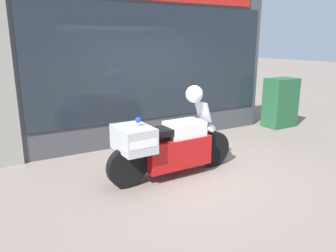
% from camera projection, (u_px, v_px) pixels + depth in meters
% --- Properties ---
extents(ground_plane, '(60.00, 60.00, 0.00)m').
position_uv_depth(ground_plane, '(187.00, 170.00, 5.74)').
color(ground_plane, gray).
extents(shop_building, '(6.67, 0.55, 3.38)m').
position_uv_depth(shop_building, '(118.00, 66.00, 6.78)').
color(shop_building, '#424247').
rests_on(shop_building, ground).
extents(window_display, '(5.31, 0.30, 1.88)m').
position_uv_depth(window_display, '(153.00, 119.00, 7.51)').
color(window_display, slate).
rests_on(window_display, ground).
extents(paramedic_motorcycle, '(2.33, 0.71, 1.21)m').
position_uv_depth(paramedic_motorcycle, '(166.00, 146.00, 5.32)').
color(paramedic_motorcycle, black).
rests_on(paramedic_motorcycle, ground).
extents(utility_cabinet, '(0.80, 0.53, 1.27)m').
position_uv_depth(utility_cabinet, '(280.00, 103.00, 8.55)').
color(utility_cabinet, '#235633').
rests_on(utility_cabinet, ground).
extents(white_helmet, '(0.29, 0.29, 0.29)m').
position_uv_depth(white_helmet, '(194.00, 94.00, 5.40)').
color(white_helmet, white).
rests_on(white_helmet, paramedic_motorcycle).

